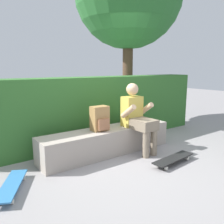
% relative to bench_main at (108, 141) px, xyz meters
% --- Properties ---
extents(ground_plane, '(24.00, 24.00, 0.00)m').
position_rel_bench_main_xyz_m(ground_plane, '(0.00, -0.38, -0.21)').
color(ground_plane, gray).
extents(bench_main, '(2.38, 0.49, 0.43)m').
position_rel_bench_main_xyz_m(bench_main, '(0.00, 0.00, 0.00)').
color(bench_main, '#A3978C').
rests_on(bench_main, ground).
extents(person_skater, '(0.49, 0.62, 1.18)m').
position_rel_bench_main_xyz_m(person_skater, '(0.47, -0.22, 0.42)').
color(person_skater, gold).
rests_on(person_skater, ground).
extents(skateboard_near_person, '(0.81, 0.27, 0.09)m').
position_rel_bench_main_xyz_m(skateboard_near_person, '(0.54, -0.96, -0.14)').
color(skateboard_near_person, black).
rests_on(skateboard_near_person, ground).
extents(skateboard_beside_bench, '(0.56, 0.80, 0.09)m').
position_rel_bench_main_xyz_m(skateboard_beside_bench, '(-1.66, -0.37, -0.14)').
color(skateboard_beside_bench, teal).
rests_on(skateboard_beside_bench, ground).
extents(backpack_on_bench, '(0.28, 0.23, 0.40)m').
position_rel_bench_main_xyz_m(backpack_on_bench, '(-0.16, -0.01, 0.41)').
color(backpack_on_bench, '#A37A47').
rests_on(backpack_on_bench, bench_main).
extents(hedge_row, '(4.66, 0.53, 1.26)m').
position_rel_bench_main_xyz_m(hedge_row, '(0.39, 0.72, 0.42)').
color(hedge_row, '#2E6329').
rests_on(hedge_row, ground).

